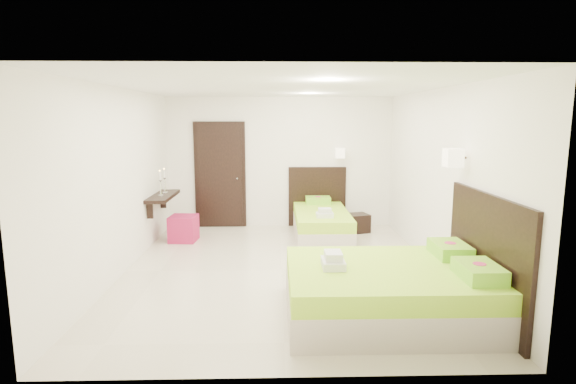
{
  "coord_description": "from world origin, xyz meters",
  "views": [
    {
      "loc": [
        -0.07,
        -6.26,
        2.18
      ],
      "look_at": [
        0.1,
        0.3,
        1.1
      ],
      "focal_mm": 28.0,
      "sensor_mm": 36.0,
      "label": 1
    }
  ],
  "objects_px": {
    "bed_single": "(321,221)",
    "nightstand": "(357,223)",
    "ottoman": "(184,228)",
    "bed_double": "(395,288)"
  },
  "relations": [
    {
      "from": "bed_double",
      "to": "nightstand",
      "type": "relative_size",
      "value": 5.52
    },
    {
      "from": "nightstand",
      "to": "ottoman",
      "type": "relative_size",
      "value": 0.87
    },
    {
      "from": "nightstand",
      "to": "ottoman",
      "type": "height_order",
      "value": "ottoman"
    },
    {
      "from": "bed_single",
      "to": "nightstand",
      "type": "xyz_separation_m",
      "value": [
        0.74,
        0.32,
        -0.11
      ]
    },
    {
      "from": "bed_double",
      "to": "ottoman",
      "type": "xyz_separation_m",
      "value": [
        -2.97,
        3.19,
        -0.1
      ]
    },
    {
      "from": "bed_single",
      "to": "ottoman",
      "type": "relative_size",
      "value": 4.21
    },
    {
      "from": "bed_single",
      "to": "nightstand",
      "type": "bearing_deg",
      "value": 23.46
    },
    {
      "from": "bed_double",
      "to": "nightstand",
      "type": "distance_m",
      "value": 3.77
    },
    {
      "from": "nightstand",
      "to": "ottoman",
      "type": "distance_m",
      "value": 3.29
    },
    {
      "from": "bed_single",
      "to": "ottoman",
      "type": "xyz_separation_m",
      "value": [
        -2.5,
        -0.24,
        -0.06
      ]
    }
  ]
}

